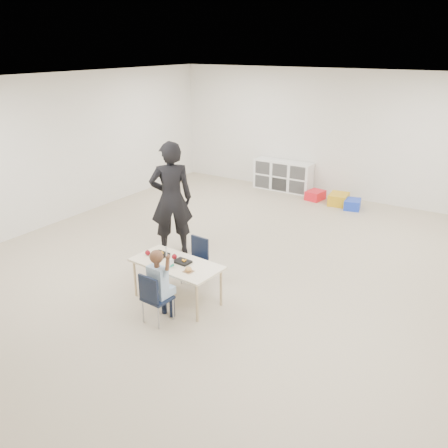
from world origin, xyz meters
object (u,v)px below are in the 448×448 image
Objects in this scene: chair_near at (157,297)px; adult at (171,199)px; child at (157,283)px; cubby_shelf at (283,176)px; table at (177,281)px.

adult is at bearing 127.35° from chair_near.
adult is (-1.14, 1.76, 0.41)m from child.
cubby_shelf is at bearing 105.48° from child.
cubby_shelf is (-1.06, 5.50, 0.06)m from table.
table is 0.55m from chair_near.
child is 0.57× the size of adult.
child is (0.00, 0.00, 0.19)m from chair_near.
adult reaches higher than chair_near.
table is 1.73m from adult.
child reaches higher than chair_near.
table is 5.61m from cubby_shelf.
cubby_shelf is (-1.17, 6.04, -0.18)m from child.
child reaches higher than cubby_shelf.
table is at bearing 105.87° from child.
cubby_shelf is at bearing 105.48° from chair_near.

